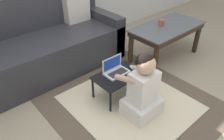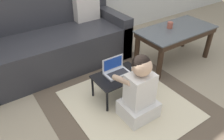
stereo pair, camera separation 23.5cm
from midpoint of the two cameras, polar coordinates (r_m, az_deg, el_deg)
name	(u,v)px [view 2 (the right image)]	position (r m, az deg, el deg)	size (l,w,h in m)	color
ground_plane	(117,104)	(2.43, 4.15, -9.07)	(16.00, 16.00, 0.00)	gray
area_rug	(128,104)	(2.44, 6.94, -8.93)	(1.62, 1.77, 0.01)	brown
couch	(53,43)	(3.03, -13.03, 6.89)	(1.99, 0.87, 0.94)	#2D2D33
coffee_table	(176,34)	(3.15, 18.45, 8.89)	(1.08, 0.54, 0.49)	#4C5156
laptop_desk	(118,78)	(2.39, 4.45, -2.11)	(0.54, 0.35, 0.28)	black
laptop	(116,71)	(2.39, 3.87, -0.30)	(0.27, 0.17, 0.18)	silver
computer_mouse	(135,69)	(2.47, 8.72, 0.18)	(0.06, 0.11, 0.03)	#B2B7C1
person_seated	(139,91)	(2.13, 10.31, -5.64)	(0.35, 0.41, 0.71)	silver
cup_on_table	(170,25)	(3.09, 17.10, 11.09)	(0.07, 0.07, 0.08)	#994C3D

